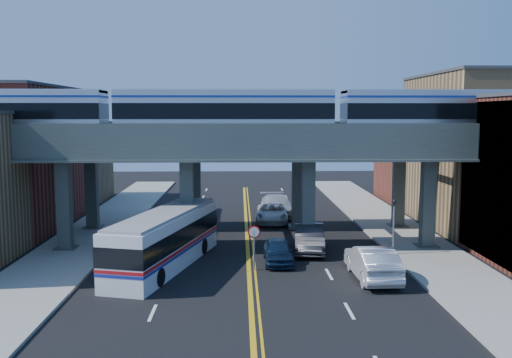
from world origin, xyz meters
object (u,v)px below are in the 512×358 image
Objects in this scene: car_lane_a at (278,251)px; car_lane_b at (309,238)px; transit_bus at (165,240)px; car_lane_c at (272,213)px; traffic_signal at (394,221)px; car_lane_d at (278,206)px; stop_sign at (254,240)px; transit_train at (225,112)px; car_parked_curb at (372,262)px.

car_lane_a is 3.63m from car_lane_b.
car_lane_c is (7.09, 13.57, -0.82)m from transit_bus.
traffic_signal is 0.66× the size of car_lane_d.
stop_sign is 5.33m from transit_bus.
transit_train is 9.93m from car_lane_b.
car_lane_b reaches higher than car_lane_a.
car_parked_curb is (-2.48, -4.94, -1.37)m from traffic_signal.
car_parked_curb is (3.90, -19.59, 0.03)m from car_lane_d.
transit_train reaches higher than stop_sign.
transit_train is at bearing 133.57° from car_lane_a.
stop_sign is at bearing -124.93° from car_lane_b.
stop_sign is 0.21× the size of transit_bus.
car_lane_b is at bearing -6.26° from transit_train.
car_lane_b is 0.87× the size of car_lane_d.
stop_sign is 6.75m from car_parked_curb.
traffic_signal reaches higher than transit_bus.
car_lane_a is at bearing -46.46° from transit_train.
car_lane_a is at bearing -100.38° from car_lane_d.
transit_bus is 2.30× the size of car_lane_b.
car_lane_d is (-6.38, 14.66, -1.40)m from traffic_signal.
car_lane_b is 6.88m from car_parked_curb.
car_lane_a is at bearing -168.87° from traffic_signal.
car_lane_d is at bearing -80.38° from car_parked_curb.
stop_sign reaches higher than car_lane_d.
stop_sign is at bearing -161.37° from traffic_signal.
traffic_signal is at bearing -10.60° from transit_train.
car_lane_d is at bearing -10.14° from transit_bus.
transit_bus reaches higher than car_parked_curb.
car_lane_b is (2.23, 2.85, 0.16)m from car_lane_a.
car_lane_b is at bearing -91.52° from car_lane_d.
traffic_signal is 13.63m from car_lane_c.
car_lane_c is (-7.04, 11.57, -1.52)m from traffic_signal.
traffic_signal reaches higher than car_lane_d.
stop_sign reaches higher than car_lane_c.
transit_bus is 2.89× the size of car_lane_a.
car_lane_b is 13.32m from car_lane_d.
transit_train is 8.08× the size of car_lane_b.
traffic_signal is 7.70m from car_lane_a.
transit_train reaches higher than car_lane_b.
car_lane_c is 17.12m from car_parked_curb.
car_lane_b is 0.95× the size of car_parked_curb.
traffic_signal is 14.29m from transit_bus.
stop_sign is at bearing -18.43° from car_parked_curb.
traffic_signal is 0.33× the size of transit_bus.
transit_bus is at bearing -121.71° from car_lane_d.
transit_train is at bearing -115.54° from car_lane_d.
traffic_signal is at bearing 18.63° from stop_sign.
car_lane_b is (8.97, 3.40, -0.71)m from transit_bus.
car_parked_curb is (4.56, -16.50, 0.15)m from car_lane_c.
car_parked_curb is at bearing -40.23° from transit_train.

